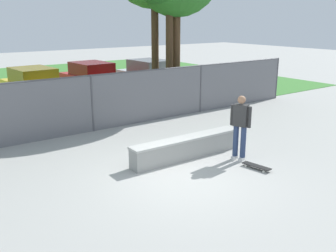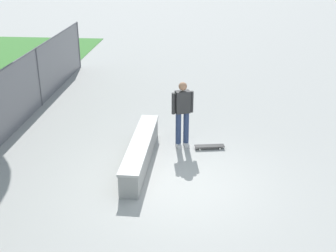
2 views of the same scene
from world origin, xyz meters
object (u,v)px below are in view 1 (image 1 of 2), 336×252
(skateboard, at_px, (257,166))
(car_red, at_px, (93,79))
(car_yellow, at_px, (35,86))
(skateboarder, at_px, (240,125))
(car_silver, at_px, (151,75))
(concrete_ledge, at_px, (187,147))

(skateboard, bearing_deg, car_red, 85.69)
(skateboard, relative_size, car_yellow, 0.19)
(skateboarder, relative_size, car_silver, 0.42)
(car_yellow, height_order, car_red, same)
(skateboard, xyz_separation_m, car_silver, (3.95, 11.05, 0.77))
(car_red, height_order, car_silver, same)
(car_yellow, distance_m, car_red, 3.17)
(skateboarder, bearing_deg, concrete_ledge, 137.81)
(concrete_ledge, xyz_separation_m, skateboard, (0.98, -1.73, -0.23))
(car_red, bearing_deg, car_silver, -13.35)
(concrete_ledge, bearing_deg, car_silver, 62.15)
(concrete_ledge, xyz_separation_m, car_silver, (4.92, 9.32, 0.53))
(concrete_ledge, relative_size, skateboard, 4.29)
(concrete_ledge, height_order, car_red, car_red)
(car_red, bearing_deg, car_yellow, -170.46)
(skateboarder, distance_m, car_silver, 10.99)
(skateboarder, relative_size, car_yellow, 0.42)
(car_yellow, distance_m, car_silver, 6.19)
(skateboard, bearing_deg, skateboarder, 81.96)
(car_yellow, bearing_deg, concrete_ledge, -82.45)
(skateboarder, height_order, car_silver, skateboarder)
(skateboarder, distance_m, skateboard, 1.20)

